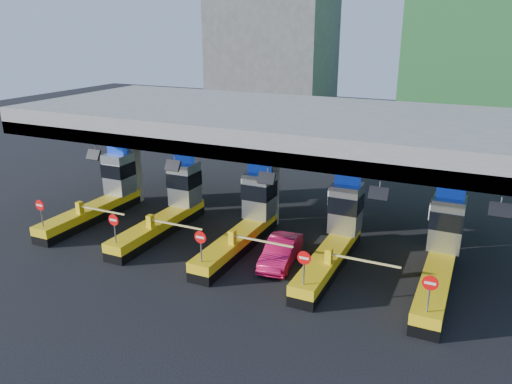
% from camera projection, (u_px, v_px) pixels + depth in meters
% --- Properties ---
extents(ground, '(120.00, 120.00, 0.00)m').
position_uv_depth(ground, '(246.00, 244.00, 27.34)').
color(ground, black).
rests_on(ground, ground).
extents(toll_canopy, '(28.00, 12.09, 7.00)m').
position_uv_depth(toll_canopy, '(268.00, 124.00, 27.86)').
color(toll_canopy, slate).
rests_on(toll_canopy, ground).
extents(toll_lane_far_left, '(4.43, 8.00, 4.16)m').
position_uv_depth(toll_lane_far_left, '(104.00, 194.00, 31.16)').
color(toll_lane_far_left, black).
rests_on(toll_lane_far_left, ground).
extents(toll_lane_left, '(4.43, 8.00, 4.16)m').
position_uv_depth(toll_lane_left, '(171.00, 205.00, 29.15)').
color(toll_lane_left, black).
rests_on(toll_lane_left, ground).
extents(toll_lane_center, '(4.43, 8.00, 4.16)m').
position_uv_depth(toll_lane_center, '(248.00, 219.00, 27.14)').
color(toll_lane_center, black).
rests_on(toll_lane_center, ground).
extents(toll_lane_right, '(4.43, 8.00, 4.16)m').
position_uv_depth(toll_lane_right, '(337.00, 234.00, 25.13)').
color(toll_lane_right, black).
rests_on(toll_lane_right, ground).
extents(toll_lane_far_right, '(4.43, 8.00, 4.16)m').
position_uv_depth(toll_lane_far_right, '(441.00, 252.00, 23.11)').
color(toll_lane_far_right, black).
rests_on(toll_lane_far_right, ground).
extents(bg_building_concrete, '(14.00, 10.00, 18.00)m').
position_uv_depth(bg_building_concrete, '(273.00, 46.00, 61.02)').
color(bg_building_concrete, '#4C4C49').
rests_on(bg_building_concrete, ground).
extents(red_car, '(1.85, 4.09, 1.30)m').
position_uv_depth(red_car, '(281.00, 252.00, 24.91)').
color(red_car, '#C30F41').
rests_on(red_car, ground).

